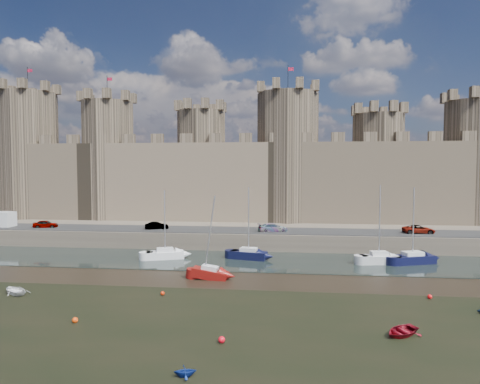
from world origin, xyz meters
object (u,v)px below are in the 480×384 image
(sailboat_0, at_px, (165,254))
(sailboat_1, at_px, (249,254))
(dinghy_1, at_px, (185,371))
(car_1, at_px, (157,226))
(sailboat_2, at_px, (379,258))
(car_2, at_px, (273,228))
(sailboat_3, at_px, (413,258))
(car_3, at_px, (419,229))
(car_0, at_px, (46,224))
(sailboat_4, at_px, (210,273))

(sailboat_0, relative_size, sailboat_1, 0.96)
(sailboat_0, height_order, dinghy_1, sailboat_0)
(car_1, relative_size, sailboat_2, 0.36)
(car_2, xyz_separation_m, sailboat_1, (-2.88, -8.14, -2.37))
(car_1, distance_m, sailboat_3, 36.96)
(sailboat_2, distance_m, dinghy_1, 35.46)
(car_1, relative_size, dinghy_1, 2.75)
(car_3, bearing_deg, car_2, 88.17)
(dinghy_1, bearing_deg, car_2, -18.02)
(dinghy_1, bearing_deg, sailboat_2, -41.93)
(car_1, height_order, car_3, car_3)
(car_1, height_order, car_2, car_2)
(car_0, height_order, sailboat_0, sailboat_0)
(sailboat_1, height_order, sailboat_3, sailboat_3)
(car_2, bearing_deg, car_0, 75.96)
(car_1, bearing_deg, dinghy_1, -178.99)
(car_3, relative_size, sailboat_0, 0.50)
(sailboat_2, distance_m, sailboat_4, 21.82)
(car_1, relative_size, sailboat_1, 0.38)
(car_1, bearing_deg, car_0, 72.42)
(car_2, bearing_deg, sailboat_4, 147.51)
(car_1, bearing_deg, car_3, -108.32)
(car_2, height_order, dinghy_1, car_2)
(sailboat_0, bearing_deg, car_2, 14.49)
(car_0, relative_size, sailboat_1, 0.39)
(car_3, xyz_separation_m, sailboat_2, (-7.53, -9.60, -2.33))
(sailboat_1, height_order, sailboat_4, sailboat_1)
(car_3, bearing_deg, sailboat_2, 138.63)
(sailboat_0, relative_size, dinghy_1, 6.95)
(car_1, relative_size, sailboat_0, 0.40)
(car_3, bearing_deg, sailboat_3, 156.55)
(dinghy_1, bearing_deg, car_3, -44.25)
(sailboat_3, relative_size, sailboat_4, 1.05)
(car_2, distance_m, car_3, 21.15)
(sailboat_2, relative_size, dinghy_1, 7.56)
(car_1, bearing_deg, sailboat_4, -166.23)
(sailboat_0, height_order, sailboat_3, sailboat_3)
(car_2, relative_size, sailboat_1, 0.46)
(car_1, relative_size, car_3, 0.80)
(car_3, bearing_deg, sailboat_0, 102.31)
(car_0, bearing_deg, sailboat_2, -114.59)
(sailboat_0, bearing_deg, sailboat_4, -68.95)
(car_0, xyz_separation_m, sailboat_0, (22.24, -9.27, -2.40))
(sailboat_3, bearing_deg, sailboat_1, 159.73)
(sailboat_2, bearing_deg, sailboat_3, -1.97)
(car_2, distance_m, dinghy_1, 40.33)
(sailboat_0, bearing_deg, sailboat_3, -17.84)
(car_2, bearing_deg, sailboat_2, -137.66)
(car_2, relative_size, dinghy_1, 3.36)
(car_3, bearing_deg, car_1, 86.99)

